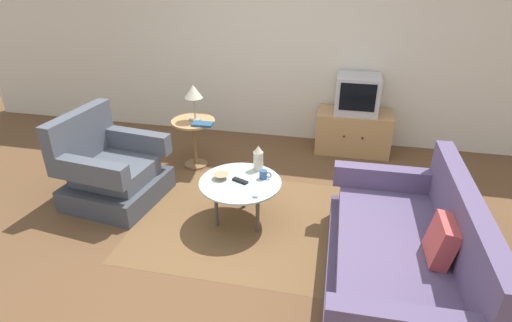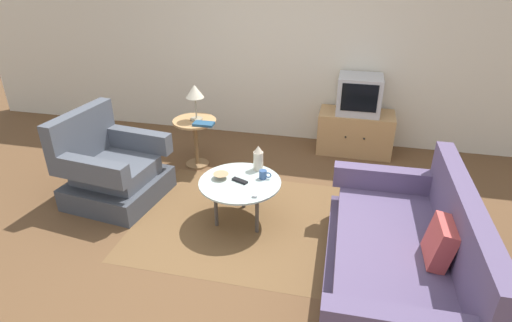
% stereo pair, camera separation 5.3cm
% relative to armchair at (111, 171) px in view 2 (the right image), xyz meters
% --- Properties ---
extents(ground_plane, '(16.00, 16.00, 0.00)m').
position_rel_armchair_xyz_m(ground_plane, '(1.42, -0.30, -0.32)').
color(ground_plane, brown).
extents(back_wall, '(9.00, 0.12, 2.70)m').
position_rel_armchair_xyz_m(back_wall, '(1.42, 2.08, 1.03)').
color(back_wall, beige).
rests_on(back_wall, ground).
extents(area_rug, '(2.01, 1.74, 0.00)m').
position_rel_armchair_xyz_m(area_rug, '(1.44, -0.13, -0.31)').
color(area_rug, brown).
rests_on(area_rug, ground).
extents(armchair, '(0.97, 1.00, 0.94)m').
position_rel_armchair_xyz_m(armchair, '(0.00, 0.00, 0.00)').
color(armchair, '#3E424B').
rests_on(armchair, ground).
extents(couch, '(1.03, 1.88, 0.90)m').
position_rel_armchair_xyz_m(couch, '(2.87, -0.77, -0.03)').
color(couch, '#4B3E5C').
rests_on(couch, ground).
extents(coffee_table, '(0.78, 0.78, 0.45)m').
position_rel_armchair_xyz_m(coffee_table, '(1.44, -0.13, 0.09)').
color(coffee_table, '#B2C6C1').
rests_on(coffee_table, ground).
extents(side_table, '(0.51, 0.51, 0.59)m').
position_rel_armchair_xyz_m(side_table, '(0.61, 0.90, 0.11)').
color(side_table, tan).
rests_on(side_table, ground).
extents(tv_stand, '(0.94, 0.50, 0.54)m').
position_rel_armchair_xyz_m(tv_stand, '(2.48, 1.74, -0.05)').
color(tv_stand, tan).
rests_on(tv_stand, ground).
extents(television, '(0.53, 0.46, 0.47)m').
position_rel_armchair_xyz_m(television, '(2.48, 1.76, 0.46)').
color(television, '#B7B7BC').
rests_on(television, tv_stand).
extents(table_lamp, '(0.21, 0.21, 0.43)m').
position_rel_armchair_xyz_m(table_lamp, '(0.63, 0.92, 0.61)').
color(table_lamp, '#9E937A').
rests_on(table_lamp, side_table).
extents(vase, '(0.10, 0.10, 0.26)m').
position_rel_armchair_xyz_m(vase, '(1.55, 0.14, 0.26)').
color(vase, beige).
rests_on(vase, coffee_table).
extents(mug, '(0.12, 0.07, 0.09)m').
position_rel_armchair_xyz_m(mug, '(1.64, -0.02, 0.17)').
color(mug, '#335184').
rests_on(mug, coffee_table).
extents(bowl, '(0.15, 0.15, 0.05)m').
position_rel_armchair_xyz_m(bowl, '(1.25, -0.11, 0.16)').
color(bowl, tan).
rests_on(bowl, coffee_table).
extents(tv_remote_dark, '(0.17, 0.11, 0.02)m').
position_rel_armchair_xyz_m(tv_remote_dark, '(1.44, -0.13, 0.14)').
color(tv_remote_dark, black).
rests_on(tv_remote_dark, coffee_table).
extents(tv_remote_silver, '(0.06, 0.15, 0.02)m').
position_rel_armchair_xyz_m(tv_remote_silver, '(1.63, -0.31, 0.14)').
color(tv_remote_silver, '#B2B2B7').
rests_on(tv_remote_silver, coffee_table).
extents(book, '(0.24, 0.14, 0.03)m').
position_rel_armchair_xyz_m(book, '(0.76, 0.79, 0.29)').
color(book, navy).
rests_on(book, side_table).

